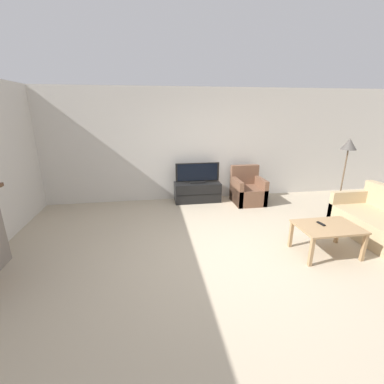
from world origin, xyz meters
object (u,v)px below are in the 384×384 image
object	(u,v)px
armchair	(247,191)
remote	(321,224)
floor_lamp	(348,151)
coffee_table	(328,230)
tv	(197,174)
tv_stand	(197,192)

from	to	relation	value
armchair	remote	world-z (taller)	armchair
armchair	floor_lamp	size ratio (longest dim) A/B	0.53
coffee_table	floor_lamp	size ratio (longest dim) A/B	0.57
tv	coffee_table	xyz separation A→B (m)	(1.56, -2.74, -0.29)
tv_stand	armchair	world-z (taller)	armchair
tv_stand	coffee_table	world-z (taller)	coffee_table
tv	remote	distance (m)	3.06
tv_stand	remote	world-z (taller)	remote
coffee_table	remote	bearing A→B (deg)	136.62
armchair	coffee_table	bearing A→B (deg)	-81.81
armchair	coffee_table	world-z (taller)	armchair
tv_stand	floor_lamp	xyz separation A→B (m)	(2.78, -1.43, 1.16)
armchair	tv_stand	bearing A→B (deg)	167.21
tv_stand	floor_lamp	world-z (taller)	floor_lamp
tv	floor_lamp	xyz separation A→B (m)	(2.78, -1.42, 0.69)
armchair	remote	xyz separation A→B (m)	(0.28, -2.40, 0.20)
remote	armchair	bearing A→B (deg)	88.18
tv	floor_lamp	size ratio (longest dim) A/B	0.65
coffee_table	floor_lamp	distance (m)	2.05
armchair	coffee_table	size ratio (longest dim) A/B	0.94
armchair	coffee_table	xyz separation A→B (m)	(0.36, -2.47, 0.13)
tv_stand	tv	size ratio (longest dim) A/B	1.05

